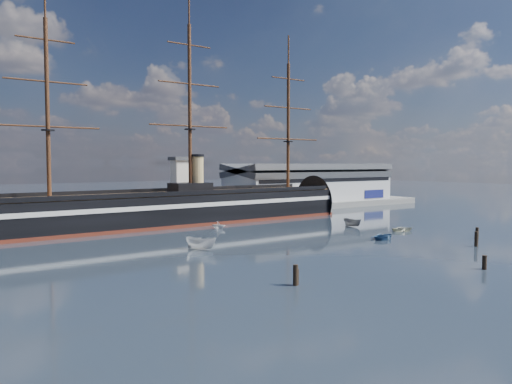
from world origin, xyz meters
TOP-DOWN VIEW (x-y plane):
  - ground at (0.00, 40.00)m, footprint 600.00×600.00m
  - quay at (10.00, 76.00)m, footprint 180.00×18.00m
  - warehouse at (58.00, 80.00)m, footprint 63.00×21.00m
  - quay_tower at (3.00, 73.00)m, footprint 5.00×5.00m
  - warship at (-4.44, 60.00)m, footprint 113.10×18.75m
  - motorboat_a at (-17.93, 23.94)m, footprint 7.52×5.70m
  - motorboat_b at (18.10, 13.30)m, footprint 2.27×3.82m
  - motorboat_c at (27.19, 30.53)m, footprint 6.43×2.37m
  - motorboat_d at (-0.90, 46.08)m, footprint 5.80×4.91m
  - motorboat_e at (30.79, 18.57)m, footprint 2.06×3.44m
  - piling_near_left at (-21.04, -5.46)m, footprint 0.64×0.64m
  - piling_near_mid at (7.10, -14.06)m, footprint 0.64×0.64m
  - piling_near_right at (24.68, -2.41)m, footprint 0.64×0.64m
  - piling_far_right at (34.00, 2.89)m, footprint 0.64×0.64m

SIDE VIEW (x-z plane):
  - ground at x=0.00m, z-range 0.00..0.00m
  - quay at x=10.00m, z-range -1.00..1.00m
  - motorboat_a at x=-17.93m, z-range -1.43..1.43m
  - motorboat_b at x=18.10m, z-range -0.83..0.83m
  - motorboat_c at x=27.19m, z-range -1.28..1.28m
  - motorboat_d at x=-0.90m, z-range -0.99..0.99m
  - motorboat_e at x=30.79m, z-range -0.75..0.75m
  - piling_near_left at x=-21.04m, z-range -1.67..1.67m
  - piling_near_mid at x=7.10m, z-range -1.36..1.36m
  - piling_near_right at x=24.68m, z-range -1.72..1.72m
  - piling_far_right at x=34.00m, z-range -1.48..1.48m
  - warship at x=-4.44m, z-range -22.93..31.01m
  - warehouse at x=58.00m, z-range 2.18..13.78m
  - quay_tower at x=3.00m, z-range 2.25..17.25m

